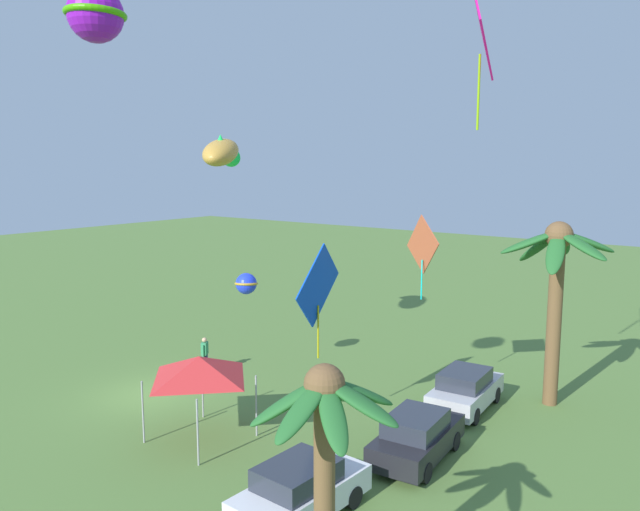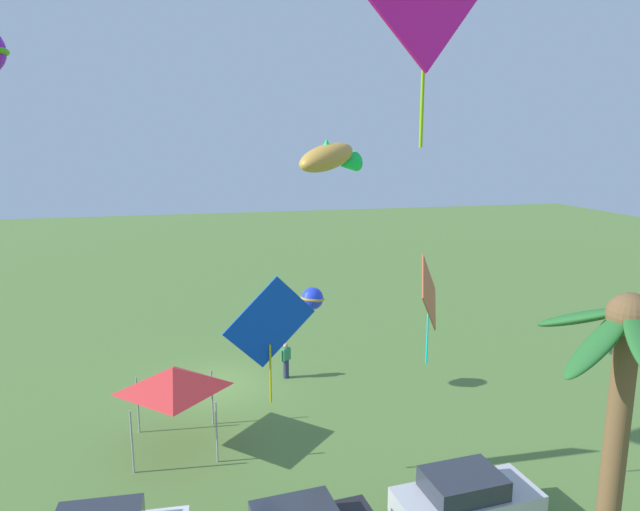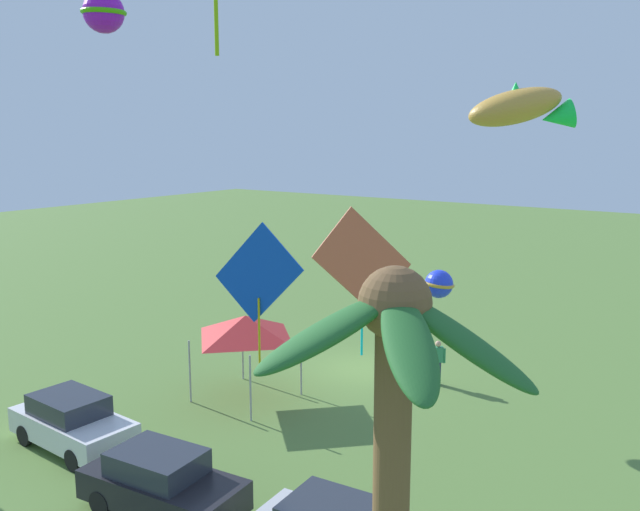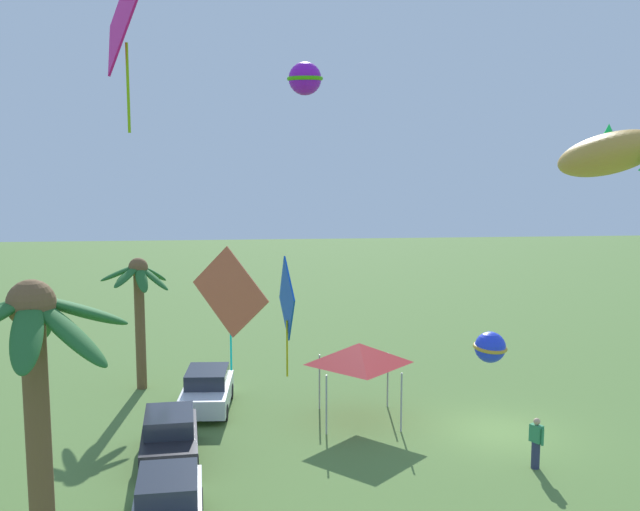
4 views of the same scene
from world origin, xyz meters
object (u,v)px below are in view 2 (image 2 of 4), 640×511
Objects in this scene: spectator_0 at (286,360)px; kite_fish_3 at (330,158)px; festival_tent at (173,379)px; kite_diamond_2 at (429,295)px; kite_diamond_0 at (270,324)px; kite_ball_5 at (312,298)px; palm_tree_1 at (624,372)px; parked_car_0 at (466,499)px.

kite_fish_3 is at bearing -157.63° from spectator_0.
festival_tent is 0.90× the size of kite_diamond_2.
kite_diamond_2 reaches higher than kite_diamond_0.
kite_fish_3 reaches higher than kite_ball_5.
kite_ball_5 is at bearing 62.52° from kite_fish_3.
spectator_0 is 9.03m from kite_fish_3.
kite_fish_3 is at bearing -117.48° from kite_ball_5.
palm_tree_1 reaches higher than festival_tent.
parked_car_0 is at bearing 93.93° from kite_fish_3.
palm_tree_1 is 5.13× the size of kite_ball_5.
kite_ball_5 is (-2.57, -5.71, -0.95)m from kite_diamond_0.
kite_diamond_0 is at bearing 65.74° from kite_ball_5.
kite_diamond_0 is at bearing 76.63° from spectator_0.
kite_fish_3 is at bearing -140.23° from festival_tent.
kite_fish_3 reaches higher than palm_tree_1.
palm_tree_1 reaches higher than kite_diamond_0.
kite_diamond_2 reaches higher than parked_car_0.
palm_tree_1 is 12.30m from kite_ball_5.
spectator_0 is (5.40, -13.15, -4.33)m from palm_tree_1.
spectator_0 is 6.89m from festival_tent.
kite_diamond_0 is at bearing -21.07° from kite_diamond_2.
kite_ball_5 is at bearing -76.17° from parked_car_0.
kite_diamond_2 is at bearing -53.55° from palm_tree_1.
kite_ball_5 is (4.61, -11.35, -1.08)m from palm_tree_1.
spectator_0 is 10.81m from kite_diamond_2.
spectator_0 is at bearing -66.30° from kite_ball_5.
parked_car_0 is 1.03× the size of kite_diamond_0.
kite_diamond_2 is at bearing 148.59° from festival_tent.
palm_tree_1 is 5.55m from parked_car_0.
spectator_0 is 0.50× the size of kite_diamond_2.
kite_fish_3 is (3.21, -14.05, 4.38)m from palm_tree_1.
parked_car_0 is 1.40× the size of festival_tent.
kite_fish_3 is 6.25m from kite_ball_5.
kite_diamond_2 reaches higher than palm_tree_1.
parked_car_0 is 2.52× the size of spectator_0.
kite_diamond_0 is 10.34m from kite_fish_3.
palm_tree_1 is at bearing 126.45° from kite_diamond_2.
parked_car_0 is 9.85m from festival_tent.
kite_diamond_2 is (0.56, -1.63, 5.31)m from parked_car_0.
spectator_0 is 3.79m from kite_ball_5.
palm_tree_1 is at bearing 112.34° from spectator_0.
parked_car_0 is at bearing 142.10° from festival_tent.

